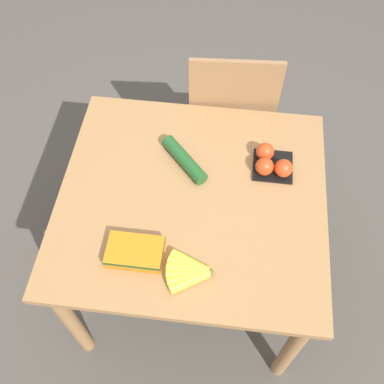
# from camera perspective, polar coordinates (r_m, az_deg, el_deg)

# --- Properties ---
(ground_plane) EXTENTS (12.00, 12.00, 0.00)m
(ground_plane) POSITION_cam_1_polar(r_m,az_deg,el_deg) (2.35, -0.00, -10.44)
(ground_plane) COLOR #4C4742
(dining_table) EXTENTS (1.00, 0.94, 0.74)m
(dining_table) POSITION_cam_1_polar(r_m,az_deg,el_deg) (1.78, -0.00, -2.54)
(dining_table) COLOR #9E7044
(dining_table) RESTS_ON ground_plane
(chair) EXTENTS (0.45, 0.43, 0.97)m
(chair) POSITION_cam_1_polar(r_m,az_deg,el_deg) (2.26, 4.81, 9.03)
(chair) COLOR #8E6642
(chair) RESTS_ON ground_plane
(banana_bunch) EXTENTS (0.16, 0.16, 0.03)m
(banana_bunch) POSITION_cam_1_polar(r_m,az_deg,el_deg) (1.52, -0.39, -10.09)
(banana_bunch) COLOR brown
(banana_bunch) RESTS_ON dining_table
(tomato_pack) EXTENTS (0.15, 0.15, 0.08)m
(tomato_pack) POSITION_cam_1_polar(r_m,az_deg,el_deg) (1.76, 10.04, 3.67)
(tomato_pack) COLOR black
(tomato_pack) RESTS_ON dining_table
(carrot_bag) EXTENTS (0.19, 0.12, 0.04)m
(carrot_bag) POSITION_cam_1_polar(r_m,az_deg,el_deg) (1.56, -7.27, -7.51)
(carrot_bag) COLOR orange
(carrot_bag) RESTS_ON dining_table
(cucumber_near) EXTENTS (0.20, 0.21, 0.05)m
(cucumber_near) POSITION_cam_1_polar(r_m,az_deg,el_deg) (1.75, -0.98, 4.15)
(cucumber_near) COLOR #1E5123
(cucumber_near) RESTS_ON dining_table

